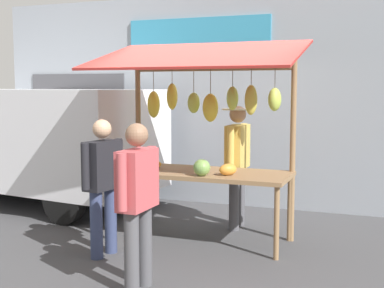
% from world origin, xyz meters
% --- Properties ---
extents(ground_plane, '(40.00, 40.00, 0.00)m').
position_xyz_m(ground_plane, '(0.00, 0.00, 0.00)').
color(ground_plane, '#424244').
extents(street_backdrop, '(9.00, 0.30, 3.40)m').
position_xyz_m(street_backdrop, '(0.07, -2.20, 1.70)').
color(street_backdrop, '#8C939E').
rests_on(street_backdrop, ground).
extents(market_stall, '(2.50, 1.46, 2.50)m').
position_xyz_m(market_stall, '(0.00, -0.04, 1.55)').
color(market_stall, olive).
rests_on(market_stall, ground).
extents(vendor_with_sunhat, '(0.43, 0.71, 1.67)m').
position_xyz_m(vendor_with_sunhat, '(-0.25, -0.75, 0.99)').
color(vendor_with_sunhat, '#4C4C51').
rests_on(vendor_with_sunhat, ground).
extents(shopper_in_striped_shirt, '(0.29, 0.67, 1.56)m').
position_xyz_m(shopper_in_striped_shirt, '(0.83, 0.95, 0.89)').
color(shopper_in_striped_shirt, navy).
rests_on(shopper_in_striped_shirt, ground).
extents(shopper_with_ponytail, '(0.23, 0.68, 1.59)m').
position_xyz_m(shopper_with_ponytail, '(-0.00, 1.72, 0.91)').
color(shopper_with_ponytail, '#4C4C51').
rests_on(shopper_with_ponytail, ground).
extents(parked_van, '(4.60, 2.40, 1.88)m').
position_xyz_m(parked_van, '(3.59, -1.10, 1.12)').
color(parked_van, silver).
rests_on(parked_van, ground).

